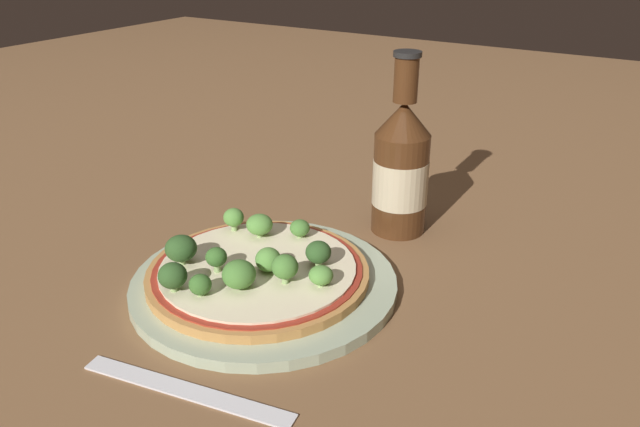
# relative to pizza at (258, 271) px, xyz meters

# --- Properties ---
(ground_plane) EXTENTS (3.00, 3.00, 0.00)m
(ground_plane) POSITION_rel_pizza_xyz_m (0.02, 0.02, -0.02)
(ground_plane) COLOR brown
(plate) EXTENTS (0.28, 0.28, 0.01)m
(plate) POSITION_rel_pizza_xyz_m (0.00, -0.01, -0.01)
(plate) COLOR #A3B293
(plate) RESTS_ON ground_plane
(pizza) EXTENTS (0.24, 0.24, 0.01)m
(pizza) POSITION_rel_pizza_xyz_m (0.00, 0.00, 0.00)
(pizza) COLOR #B77F42
(pizza) RESTS_ON plate
(broccoli_floret_0) EXTENTS (0.03, 0.03, 0.03)m
(broccoli_floret_0) POSITION_rel_pizza_xyz_m (-0.04, -0.01, 0.02)
(broccoli_floret_0) COLOR #89A866
(broccoli_floret_0) RESTS_ON pizza
(broccoli_floret_1) EXTENTS (0.03, 0.03, 0.03)m
(broccoli_floret_1) POSITION_rel_pizza_xyz_m (-0.01, -0.04, 0.03)
(broccoli_floret_1) COLOR #89A866
(broccoli_floret_1) RESTS_ON pizza
(broccoli_floret_2) EXTENTS (0.02, 0.02, 0.02)m
(broccoli_floret_2) POSITION_rel_pizza_xyz_m (0.00, -0.08, 0.02)
(broccoli_floret_2) COLOR #89A866
(broccoli_floret_2) RESTS_ON pizza
(broccoli_floret_3) EXTENTS (0.03, 0.03, 0.03)m
(broccoli_floret_3) POSITION_rel_pizza_xyz_m (-0.00, -0.02, 0.02)
(broccoli_floret_3) COLOR #89A866
(broccoli_floret_3) RESTS_ON pizza
(broccoli_floret_4) EXTENTS (0.03, 0.03, 0.03)m
(broccoli_floret_4) POSITION_rel_pizza_xyz_m (0.06, 0.04, 0.02)
(broccoli_floret_4) COLOR #89A866
(broccoli_floret_4) RESTS_ON pizza
(broccoli_floret_5) EXTENTS (0.03, 0.03, 0.03)m
(broccoli_floret_5) POSITION_rel_pizza_xyz_m (0.03, -0.05, 0.02)
(broccoli_floret_5) COLOR #89A866
(broccoli_floret_5) RESTS_ON pizza
(broccoli_floret_6) EXTENTS (0.03, 0.03, 0.03)m
(broccoli_floret_6) POSITION_rel_pizza_xyz_m (-0.04, 0.07, 0.03)
(broccoli_floret_6) COLOR #89A866
(broccoli_floret_6) RESTS_ON pizza
(broccoli_floret_7) EXTENTS (0.02, 0.02, 0.03)m
(broccoli_floret_7) POSITION_rel_pizza_xyz_m (-0.03, 0.03, 0.02)
(broccoli_floret_7) COLOR #89A866
(broccoli_floret_7) RESTS_ON pizza
(broccoli_floret_8) EXTENTS (0.02, 0.02, 0.02)m
(broccoli_floret_8) POSITION_rel_pizza_xyz_m (-0.07, 0.01, 0.02)
(broccoli_floret_8) COLOR #89A866
(broccoli_floret_8) RESTS_ON pizza
(broccoli_floret_9) EXTENTS (0.02, 0.02, 0.03)m
(broccoli_floret_9) POSITION_rel_pizza_xyz_m (0.05, 0.07, 0.02)
(broccoli_floret_9) COLOR #89A866
(broccoli_floret_9) RESTS_ON pizza
(broccoli_floret_10) EXTENTS (0.03, 0.03, 0.03)m
(broccoli_floret_10) POSITION_rel_pizza_xyz_m (-0.08, 0.04, 0.02)
(broccoli_floret_10) COLOR #89A866
(broccoli_floret_10) RESTS_ON pizza
(broccoli_floret_11) EXTENTS (0.02, 0.02, 0.02)m
(broccoli_floret_11) POSITION_rel_pizza_xyz_m (0.08, -0.00, 0.02)
(broccoli_floret_11) COLOR #89A866
(broccoli_floret_11) RESTS_ON pizza
(beer_bottle) EXTENTS (0.07, 0.07, 0.22)m
(beer_bottle) POSITION_rel_pizza_xyz_m (0.20, -0.07, 0.06)
(beer_bottle) COLOR #472814
(beer_bottle) RESTS_ON ground_plane
(fork) EXTENTS (0.05, 0.20, 0.00)m
(fork) POSITION_rel_pizza_xyz_m (-0.16, -0.05, -0.02)
(fork) COLOR silver
(fork) RESTS_ON ground_plane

